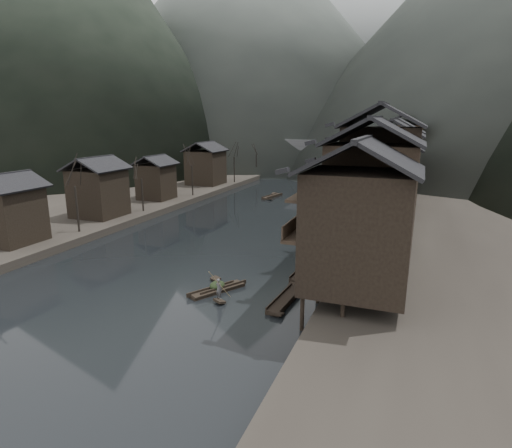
% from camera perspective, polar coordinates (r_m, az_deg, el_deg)
% --- Properties ---
extents(water, '(300.00, 300.00, 0.00)m').
position_cam_1_polar(water, '(44.70, -8.19, -4.88)').
color(water, black).
rests_on(water, ground).
extents(right_bank, '(40.00, 200.00, 1.80)m').
position_cam_1_polar(right_bank, '(79.22, 30.92, 2.20)').
color(right_bank, '#2D2823').
rests_on(right_bank, ground).
extents(left_bank, '(40.00, 200.00, 1.20)m').
position_cam_1_polar(left_bank, '(96.00, -14.95, 5.27)').
color(left_bank, '#2D2823').
rests_on(left_bank, ground).
extents(stilt_houses, '(9.00, 67.60, 15.91)m').
position_cam_1_polar(stilt_houses, '(56.29, 17.37, 7.83)').
color(stilt_houses, black).
rests_on(stilt_houses, ground).
extents(left_houses, '(8.10, 53.20, 8.73)m').
position_cam_1_polar(left_houses, '(70.94, -15.01, 6.47)').
color(left_houses, black).
rests_on(left_houses, left_bank).
extents(bare_trees, '(3.97, 74.47, 7.93)m').
position_cam_1_polar(bare_trees, '(73.53, -10.26, 7.76)').
color(bare_trees, black).
rests_on(bare_trees, left_bank).
extents(moored_sampans, '(2.94, 54.61, 0.47)m').
position_cam_1_polar(moored_sampans, '(57.48, 11.29, -0.54)').
color(moored_sampans, black).
rests_on(moored_sampans, water).
extents(midriver_boats, '(9.06, 11.99, 0.45)m').
position_cam_1_polar(midriver_boats, '(81.21, 4.96, 3.89)').
color(midriver_boats, black).
rests_on(midriver_boats, water).
extents(stone_bridge, '(40.00, 6.00, 9.00)m').
position_cam_1_polar(stone_bridge, '(111.18, 10.23, 8.99)').
color(stone_bridge, '#4C4C4F').
rests_on(stone_bridge, ground).
extents(hills, '(320.00, 380.00, 110.52)m').
position_cam_1_polar(hills, '(207.05, 17.92, 23.57)').
color(hills, black).
rests_on(hills, ground).
extents(hero_sampan, '(3.58, 5.27, 0.44)m').
position_cam_1_polar(hero_sampan, '(36.81, -5.17, -8.66)').
color(hero_sampan, black).
rests_on(hero_sampan, water).
extents(cargo_heap, '(1.22, 1.60, 0.73)m').
position_cam_1_polar(cargo_heap, '(36.82, -5.22, -7.64)').
color(cargo_heap, black).
rests_on(cargo_heap, hero_sampan).
extents(boatman, '(0.73, 0.62, 1.71)m').
position_cam_1_polar(boatman, '(34.61, -4.99, -8.22)').
color(boatman, '#525254').
rests_on(boatman, hero_sampan).
extents(bamboo_pole, '(0.81, 2.69, 3.27)m').
position_cam_1_polar(bamboo_pole, '(33.66, -4.77, -4.33)').
color(bamboo_pole, '#8C7A51').
rests_on(bamboo_pole, boatman).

